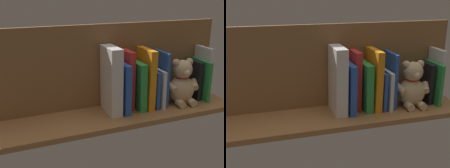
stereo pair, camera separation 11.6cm
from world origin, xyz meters
The scene contains 14 objects.
ground_plane centered at (0.00, 0.00, -1.10)cm, with size 112.13×25.17×2.20cm, color #9E6B3D.
shelf_back_panel centered at (0.00, -10.33, 18.23)cm, with size 112.13×1.50×36.46cm, color brown.
book_0 centered at (-48.30, -3.41, 12.25)cm, with size 1.87×11.54×24.51cm, color silver.
book_1 centered at (-45.72, -1.73, 9.39)cm, with size 1.45×14.91×18.79cm, color green.
book_2 centered at (-43.08, -3.32, 9.19)cm, with size 2.00×11.73×18.37cm, color black.
teddy_bear centered at (-34.24, -0.01, 9.15)cm, with size 16.83×13.86×20.79cm.
book_3 centered at (-24.78, -2.82, 12.19)cm, with size 1.36×12.73×24.39cm, color blue.
book_4 centered at (-22.39, -2.03, 8.50)cm, with size 1.57×14.30×17.00cm, color silver.
book_5 centered at (-19.89, -2.39, 8.31)cm, with size 1.61×13.58×16.62cm, color blue.
book_6 centered at (-16.68, -2.10, 13.13)cm, with size 2.97×14.16×26.26cm, color orange.
book_7 centered at (-12.72, -2.40, 10.41)cm, with size 3.12×13.56×20.82cm, color green.
book_8 centered at (-8.85, -4.07, 12.82)cm, with size 2.79×10.22×25.63cm, color red.
book_9 centered at (-5.22, -1.80, 10.66)cm, with size 2.63×14.76×21.33cm, color blue.
dictionary_thick_white centered at (-0.52, -2.10, 14.13)cm, with size 4.93×13.97×28.25cm, color white.
Camera 1 is at (40.41, 101.72, 50.60)cm, focal length 45.22 mm.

